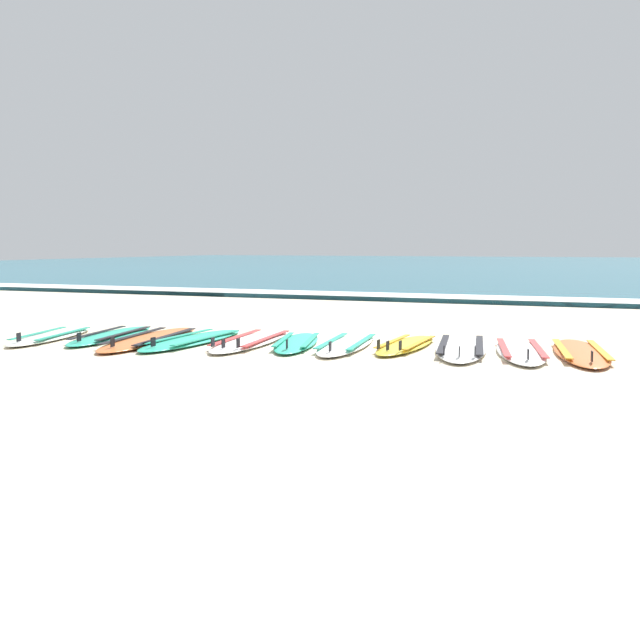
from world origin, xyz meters
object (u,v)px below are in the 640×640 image
object	(u,v)px
surfboard_2	(150,339)
surfboard_3	(193,340)
surfboard_6	(346,344)
surfboard_9	(521,351)
surfboard_7	(406,345)
surfboard_10	(581,352)
surfboard_4	(251,341)
surfboard_0	(51,336)
surfboard_8	(461,347)
surfboard_5	(297,342)
surfboard_1	(111,335)

from	to	relation	value
surfboard_2	surfboard_3	size ratio (longest dim) A/B	1.13
surfboard_2	surfboard_6	world-z (taller)	same
surfboard_9	surfboard_3	bearing A→B (deg)	-172.69
surfboard_6	surfboard_7	bearing A→B (deg)	16.01
surfboard_2	surfboard_10	world-z (taller)	same
surfboard_4	surfboard_7	bearing A→B (deg)	9.44
surfboard_0	surfboard_8	bearing A→B (deg)	9.65
surfboard_5	surfboard_2	bearing A→B (deg)	-169.50
surfboard_1	surfboard_3	world-z (taller)	same
surfboard_1	surfboard_9	size ratio (longest dim) A/B	1.00
surfboard_0	surfboard_7	world-z (taller)	same
surfboard_0	surfboard_8	distance (m)	5.51
surfboard_7	surfboard_8	xyz separation A→B (m)	(0.68, 0.03, -0.00)
surfboard_2	surfboard_10	xyz separation A→B (m)	(5.37, 0.79, 0.00)
surfboard_1	surfboard_7	world-z (taller)	same
surfboard_5	surfboard_0	bearing A→B (deg)	-169.78
surfboard_3	surfboard_6	xyz separation A→B (m)	(2.02, 0.32, 0.00)
surfboard_2	surfboard_6	bearing A→B (deg)	9.70
surfboard_2	surfboard_8	distance (m)	4.06
surfboard_1	surfboard_9	bearing A→B (deg)	5.83
surfboard_6	surfboard_10	bearing A→B (deg)	7.08
surfboard_3	surfboard_7	world-z (taller)	same
surfboard_10	surfboard_1	bearing A→B (deg)	-173.50
surfboard_7	surfboard_10	distance (m)	2.05
surfboard_1	surfboard_10	world-z (taller)	same
surfboard_9	surfboard_10	world-z (taller)	same
surfboard_7	surfboard_5	bearing A→B (deg)	-168.08
surfboard_2	surfboard_9	size ratio (longest dim) A/B	1.18
surfboard_1	surfboard_2	distance (m)	0.71
surfboard_0	surfboard_9	bearing A→B (deg)	8.32
surfboard_2	surfboard_6	size ratio (longest dim) A/B	1.21
surfboard_4	surfboard_8	bearing A→B (deg)	7.59
surfboard_6	surfboard_8	bearing A→B (deg)	9.37
surfboard_1	surfboard_8	bearing A→B (deg)	7.02
surfboard_0	surfboard_9	xyz separation A→B (m)	(6.14, 0.90, -0.00)
surfboard_8	surfboard_10	distance (m)	1.37
surfboard_2	surfboard_9	distance (m)	4.75
surfboard_8	surfboard_4	bearing A→B (deg)	-172.41
surfboard_7	surfboard_2	bearing A→B (deg)	-168.92
surfboard_7	surfboard_8	distance (m)	0.68
surfboard_10	surfboard_4	bearing A→B (deg)	-173.38
surfboard_10	surfboard_0	bearing A→B (deg)	-171.33
surfboard_3	surfboard_6	bearing A→B (deg)	9.12
surfboard_9	surfboard_6	bearing A→B (deg)	-174.46
surfboard_0	surfboard_1	distance (m)	0.81
surfboard_0	surfboard_6	size ratio (longest dim) A/B	0.96
surfboard_8	surfboard_10	size ratio (longest dim) A/B	1.05
surfboard_1	surfboard_10	xyz separation A→B (m)	(6.07, 0.69, -0.00)
surfboard_8	surfboard_9	xyz separation A→B (m)	(0.70, -0.03, -0.00)
surfboard_8	surfboard_7	bearing A→B (deg)	-177.85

